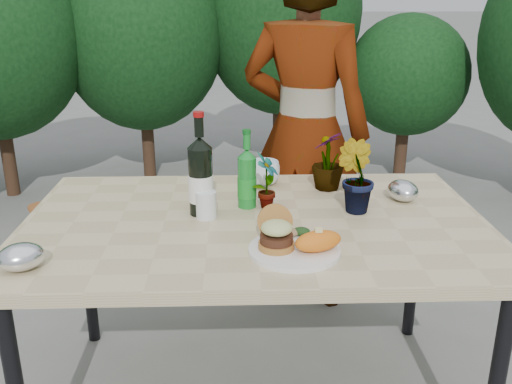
{
  "coord_description": "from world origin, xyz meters",
  "views": [
    {
      "loc": [
        -0.06,
        -1.83,
        1.5
      ],
      "look_at": [
        0.0,
        -0.08,
        0.88
      ],
      "focal_mm": 40.0,
      "sensor_mm": 36.0,
      "label": 1
    }
  ],
  "objects_px": {
    "dinner_plate": "(294,250)",
    "wine_bottle": "(201,177)",
    "person": "(305,133)",
    "patio_table": "(255,235)"
  },
  "relations": [
    {
      "from": "dinner_plate",
      "to": "wine_bottle",
      "type": "relative_size",
      "value": 0.76
    },
    {
      "from": "wine_bottle",
      "to": "person",
      "type": "height_order",
      "value": "person"
    },
    {
      "from": "patio_table",
      "to": "wine_bottle",
      "type": "xyz_separation_m",
      "value": [
        -0.19,
        0.06,
        0.19
      ]
    },
    {
      "from": "dinner_plate",
      "to": "person",
      "type": "relative_size",
      "value": 0.16
    },
    {
      "from": "person",
      "to": "patio_table",
      "type": "bearing_deg",
      "value": 94.67
    },
    {
      "from": "wine_bottle",
      "to": "person",
      "type": "xyz_separation_m",
      "value": [
        0.45,
        0.75,
        -0.03
      ]
    },
    {
      "from": "wine_bottle",
      "to": "person",
      "type": "relative_size",
      "value": 0.21
    },
    {
      "from": "patio_table",
      "to": "wine_bottle",
      "type": "bearing_deg",
      "value": 161.3
    },
    {
      "from": "patio_table",
      "to": "dinner_plate",
      "type": "relative_size",
      "value": 5.71
    },
    {
      "from": "patio_table",
      "to": "dinner_plate",
      "type": "xyz_separation_m",
      "value": [
        0.11,
        -0.27,
        0.06
      ]
    }
  ]
}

